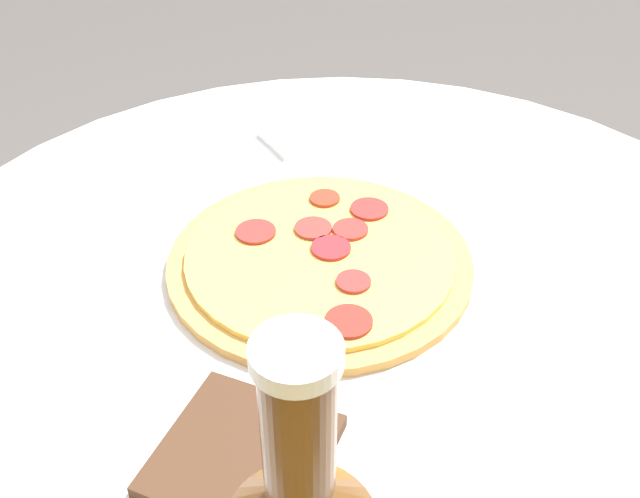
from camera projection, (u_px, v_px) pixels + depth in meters
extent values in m
cylinder|color=silver|center=(352.00, 288.00, 0.68)|extent=(0.91, 0.91, 0.02)
cylinder|color=#C68E47|center=(320.00, 261.00, 0.69)|extent=(0.29, 0.29, 0.01)
cylinder|color=#E0BC4C|center=(320.00, 255.00, 0.68)|extent=(0.26, 0.26, 0.01)
cylinder|color=#A92226|center=(331.00, 248.00, 0.68)|extent=(0.04, 0.04, 0.00)
cylinder|color=#AA2A25|center=(348.00, 229.00, 0.71)|extent=(0.04, 0.04, 0.00)
cylinder|color=maroon|center=(350.00, 282.00, 0.64)|extent=(0.03, 0.03, 0.00)
cylinder|color=#A02E1C|center=(325.00, 198.00, 0.75)|extent=(0.03, 0.03, 0.00)
cylinder|color=maroon|center=(349.00, 321.00, 0.60)|extent=(0.04, 0.04, 0.00)
cylinder|color=maroon|center=(256.00, 232.00, 0.71)|extent=(0.04, 0.04, 0.00)
cylinder|color=#9D2F28|center=(313.00, 228.00, 0.71)|extent=(0.04, 0.04, 0.00)
cylinder|color=#A12723|center=(369.00, 209.00, 0.74)|extent=(0.04, 0.04, 0.00)
cylinder|color=#563314|center=(298.00, 428.00, 0.27)|extent=(0.03, 0.03, 0.07)
cylinder|color=silver|center=(296.00, 355.00, 0.25)|extent=(0.03, 0.03, 0.01)
cube|color=#422819|center=(243.00, 455.00, 0.51)|extent=(0.15, 0.15, 0.01)
cube|color=white|center=(313.00, 133.00, 0.89)|extent=(0.14, 0.12, 0.01)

